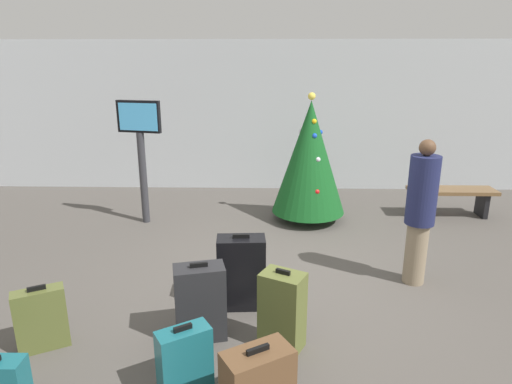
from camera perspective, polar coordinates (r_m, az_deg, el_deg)
name	(u,v)px	position (r m, az deg, el deg)	size (l,w,h in m)	color
ground_plane	(285,282)	(5.47, 3.75, -11.44)	(16.00, 16.00, 0.00)	#514C47
back_wall	(279,116)	(9.05, 2.91, 9.65)	(16.00, 0.20, 2.94)	#B7BCC1
holiday_tree	(310,157)	(7.20, 6.88, 4.41)	(1.19, 1.19, 2.09)	#4C3319
flight_info_kiosk	(141,142)	(7.24, -14.57, 6.17)	(0.70, 0.23, 1.97)	#333338
waiting_bench	(451,196)	(8.21, 23.74, -0.44)	(1.43, 0.44, 0.48)	brown
traveller_0	(420,210)	(5.45, 20.32, -2.17)	(0.46, 0.46, 1.73)	gray
suitcase_1	(282,311)	(4.21, 3.38, -14.95)	(0.46, 0.41, 0.79)	#59602D
suitcase_2	(41,319)	(4.66, -25.80, -14.46)	(0.47, 0.35, 0.63)	#59602D
suitcase_3	(241,272)	(4.81, -1.89, -10.26)	(0.52, 0.30, 0.83)	black
suitcase_5	(185,360)	(3.83, -9.13, -20.50)	(0.46, 0.39, 0.59)	#19606B
suitcase_6	(200,302)	(4.36, -7.16, -13.86)	(0.52, 0.37, 0.78)	#232326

